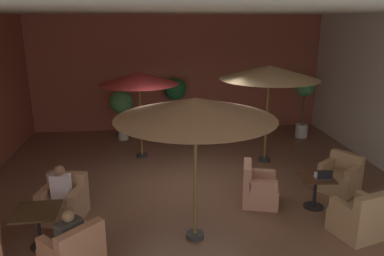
{
  "coord_description": "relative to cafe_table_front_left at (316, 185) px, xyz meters",
  "views": [
    {
      "loc": [
        -0.89,
        -7.74,
        3.79
      ],
      "look_at": [
        0.0,
        0.52,
        1.35
      ],
      "focal_mm": 34.66,
      "sensor_mm": 36.0,
      "label": 1
    }
  ],
  "objects": [
    {
      "name": "potted_tree_mid_right",
      "position": [
        1.61,
        4.67,
        0.83
      ],
      "size": [
        0.61,
        0.61,
        1.99
      ],
      "color": "silver",
      "rests_on": "ground_plane"
    },
    {
      "name": "armchair_front_left_south",
      "position": [
        0.34,
        -1.11,
        -0.17
      ],
      "size": [
        0.95,
        0.94,
        0.92
      ],
      "color": "tan",
      "rests_on": "ground_plane"
    },
    {
      "name": "wall_back_brick",
      "position": [
        -2.4,
        6.17,
        1.47
      ],
      "size": [
        10.19,
        0.08,
        3.95
      ],
      "primitive_type": "cube",
      "color": "brown",
      "rests_on": "ground_plane"
    },
    {
      "name": "armchair_front_left_east",
      "position": [
        -1.13,
        0.29,
        -0.18
      ],
      "size": [
        0.89,
        0.89,
        0.9
      ],
      "color": "tan",
      "rests_on": "ground_plane"
    },
    {
      "name": "patron_blue_shirt",
      "position": [
        -4.62,
        -1.53,
        0.17
      ],
      "size": [
        0.43,
        0.43,
        0.62
      ],
      "color": "#3B3A33",
      "rests_on": "ground_plane"
    },
    {
      "name": "patron_by_window",
      "position": [
        -5.11,
        0.09,
        0.25
      ],
      "size": [
        0.39,
        0.27,
        0.67
      ],
      "color": "silver",
      "rests_on": "ground_plane"
    },
    {
      "name": "ceiling_slab",
      "position": [
        -2.4,
        1.05,
        3.47
      ],
      "size": [
        10.19,
        10.33,
        0.06
      ],
      "primitive_type": "cube",
      "color": "silver",
      "rests_on": "wall_back_brick"
    },
    {
      "name": "patio_umbrella_tall_red",
      "position": [
        -3.65,
        3.38,
        1.75
      ],
      "size": [
        2.16,
        2.16,
        2.43
      ],
      "color": "#2D2D2D",
      "rests_on": "ground_plane"
    },
    {
      "name": "armchair_front_right_east",
      "position": [
        -5.1,
        0.13,
        -0.18
      ],
      "size": [
        0.93,
        0.92,
        0.85
      ],
      "color": "tan",
      "rests_on": "ground_plane"
    },
    {
      "name": "potted_tree_mid_left",
      "position": [
        -2.53,
        5.73,
        0.84
      ],
      "size": [
        0.76,
        0.76,
        1.89
      ],
      "color": "#3E3435",
      "rests_on": "ground_plane"
    },
    {
      "name": "armchair_front_right_north",
      "position": [
        -4.59,
        -1.56,
        -0.2
      ],
      "size": [
        1.06,
        1.06,
        0.83
      ],
      "color": "tan",
      "rests_on": "ground_plane"
    },
    {
      "name": "patio_umbrella_near_wall",
      "position": [
        -2.61,
        -0.85,
        1.89
      ],
      "size": [
        2.69,
        2.69,
        2.58
      ],
      "color": "#2D2D2D",
      "rests_on": "ground_plane"
    },
    {
      "name": "cafe_table_front_right",
      "position": [
        -5.3,
        -0.85,
        0.05
      ],
      "size": [
        0.76,
        0.76,
        0.7
      ],
      "color": "black",
      "rests_on": "ground_plane"
    },
    {
      "name": "iced_drink_cup",
      "position": [
        -0.03,
        -0.05,
        0.25
      ],
      "size": [
        0.08,
        0.08,
        0.11
      ],
      "primitive_type": "cylinder",
      "color": "white",
      "rests_on": "cafe_table_front_left"
    },
    {
      "name": "armchair_front_left_north",
      "position": [
        0.92,
        0.71,
        -0.19
      ],
      "size": [
        1.08,
        1.07,
        0.85
      ],
      "color": "tan",
      "rests_on": "ground_plane"
    },
    {
      "name": "potted_tree_left_corner",
      "position": [
        -4.3,
        5.07,
        0.66
      ],
      "size": [
        0.75,
        0.75,
        1.63
      ],
      "color": "beige",
      "rests_on": "ground_plane"
    },
    {
      "name": "patio_umbrella_center_beige",
      "position": [
        -0.25,
        2.69,
        1.95
      ],
      "size": [
        2.61,
        2.61,
        2.65
      ],
      "color": "#2D2D2D",
      "rests_on": "ground_plane"
    },
    {
      "name": "cafe_table_front_left",
      "position": [
        0.0,
        0.0,
        0.0
      ],
      "size": [
        0.71,
        0.71,
        0.7
      ],
      "color": "black",
      "rests_on": "ground_plane"
    },
    {
      "name": "open_laptop",
      "position": [
        0.09,
        -0.13,
        0.24
      ],
      "size": [
        0.32,
        0.24,
        0.2
      ],
      "color": "#9EA0A5",
      "rests_on": "cafe_table_front_left"
    },
    {
      "name": "ground_plane",
      "position": [
        -2.4,
        1.05,
        -0.51
      ],
      "size": [
        10.19,
        10.33,
        0.02
      ],
      "primitive_type": "cube",
      "color": "brown"
    }
  ]
}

